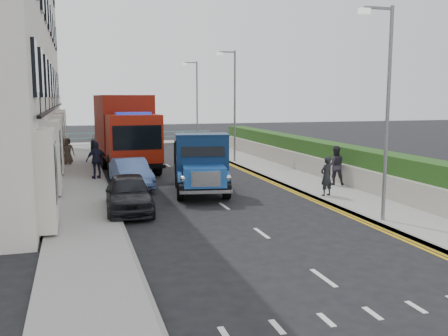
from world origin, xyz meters
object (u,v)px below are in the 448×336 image
bedford_lorry (202,168)px  red_lorry (125,130)px  lamp_far (196,99)px  pedestrian_east_near (326,176)px  lamp_mid (233,100)px  lamp_near (385,102)px  parked_car_front (129,193)px

bedford_lorry → red_lorry: red_lorry is taller
lamp_far → bedford_lorry: bearing=-102.8°
lamp_far → pedestrian_east_near: lamp_far is taller
lamp_mid → lamp_near: bearing=-90.0°
red_lorry → lamp_mid: bearing=1.5°
lamp_mid → bedford_lorry: size_ratio=1.22×
lamp_near → lamp_far: same height
red_lorry → parked_car_front: 11.55m
pedestrian_east_near → bedford_lorry: bearing=-42.8°
red_lorry → pedestrian_east_near: (7.03, -11.33, -1.33)m
lamp_mid → lamp_far: (0.00, 10.00, 0.00)m
bedford_lorry → pedestrian_east_near: bearing=-14.8°
lamp_near → bedford_lorry: 8.26m
lamp_near → bedford_lorry: size_ratio=1.22×
lamp_near → red_lorry: lamp_near is taller
lamp_mid → parked_car_front: 14.57m
lamp_mid → red_lorry: size_ratio=0.85×
lamp_near → lamp_far: 26.00m
bedford_lorry → red_lorry: 9.50m
lamp_far → lamp_mid: bearing=-90.0°
lamp_near → lamp_mid: same height
bedford_lorry → parked_car_front: bedford_lorry is taller
lamp_far → bedford_lorry: 20.33m
lamp_far → red_lorry: size_ratio=0.85×
lamp_far → lamp_near: bearing=-90.0°
lamp_near → pedestrian_east_near: (0.27, 4.19, -3.06)m
lamp_near → pedestrian_east_near: 5.20m
pedestrian_east_near → parked_car_front: bearing=-17.7°
lamp_near → lamp_far: (0.00, 26.00, 0.00)m
parked_car_front → pedestrian_east_near: 8.05m
lamp_near → pedestrian_east_near: size_ratio=4.28×
lamp_far → red_lorry: bearing=-122.8°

